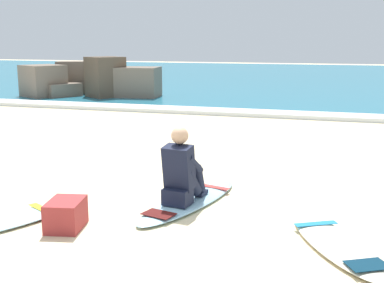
{
  "coord_description": "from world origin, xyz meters",
  "views": [
    {
      "loc": [
        2.46,
        -5.14,
        2.04
      ],
      "look_at": [
        0.34,
        1.79,
        0.55
      ],
      "focal_mm": 46.34,
      "sensor_mm": 36.0,
      "label": 1
    }
  ],
  "objects_px": {
    "surfboard_main": "(190,201)",
    "surfboard_spare_far": "(337,244)",
    "beach_bag": "(66,214)",
    "surfer_seated": "(182,173)",
    "surfboard_spare_near": "(2,222)"
  },
  "relations": [
    {
      "from": "beach_bag",
      "to": "surfboard_spare_far",
      "type": "bearing_deg",
      "value": 6.54
    },
    {
      "from": "surfboard_spare_far",
      "to": "beach_bag",
      "type": "relative_size",
      "value": 3.65
    },
    {
      "from": "surfer_seated",
      "to": "beach_bag",
      "type": "height_order",
      "value": "surfer_seated"
    },
    {
      "from": "surfboard_spare_far",
      "to": "beach_bag",
      "type": "height_order",
      "value": "beach_bag"
    },
    {
      "from": "surfboard_spare_near",
      "to": "beach_bag",
      "type": "xyz_separation_m",
      "value": [
        0.74,
        0.12,
        0.12
      ]
    },
    {
      "from": "surfer_seated",
      "to": "surfboard_spare_near",
      "type": "bearing_deg",
      "value": -146.24
    },
    {
      "from": "surfer_seated",
      "to": "surfboard_spare_far",
      "type": "height_order",
      "value": "surfer_seated"
    },
    {
      "from": "surfboard_spare_far",
      "to": "beach_bag",
      "type": "distance_m",
      "value": 2.89
    },
    {
      "from": "surfer_seated",
      "to": "surfboard_spare_near",
      "type": "xyz_separation_m",
      "value": [
        -1.74,
        -1.17,
        -0.4
      ]
    },
    {
      "from": "surfboard_main",
      "to": "beach_bag",
      "type": "height_order",
      "value": "beach_bag"
    },
    {
      "from": "surfboard_main",
      "to": "beach_bag",
      "type": "xyz_separation_m",
      "value": [
        -1.05,
        -1.19,
        0.12
      ]
    },
    {
      "from": "surfer_seated",
      "to": "surfboard_spare_near",
      "type": "relative_size",
      "value": 0.53
    },
    {
      "from": "surfboard_spare_near",
      "to": "surfboard_spare_far",
      "type": "height_order",
      "value": "same"
    },
    {
      "from": "surfboard_main",
      "to": "surfboard_spare_far",
      "type": "height_order",
      "value": "same"
    },
    {
      "from": "surfer_seated",
      "to": "beach_bag",
      "type": "distance_m",
      "value": 1.47
    }
  ]
}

